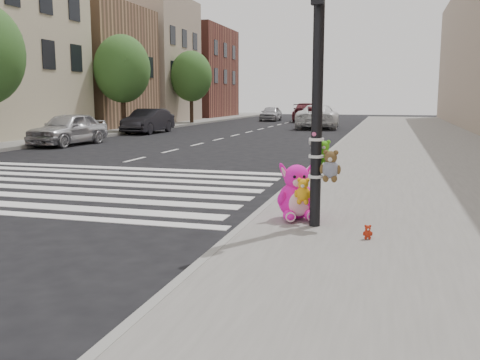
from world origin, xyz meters
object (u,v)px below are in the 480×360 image
at_px(signal_pole, 319,120).
at_px(car_white_near, 318,117).
at_px(red_teddy, 368,232).
at_px(car_silver_far, 68,129).
at_px(pink_bunny, 297,196).
at_px(car_dark_far, 148,121).

height_order(signal_pole, car_white_near, signal_pole).
distance_m(red_teddy, car_silver_far, 18.55).
bearing_deg(car_silver_far, signal_pole, -41.88).
bearing_deg(signal_pole, pink_bunny, 134.92).
xyz_separation_m(pink_bunny, car_silver_far, (-12.05, 12.08, 0.19)).
relative_size(signal_pole, car_dark_far, 0.94).
height_order(pink_bunny, car_white_near, car_white_near).
distance_m(signal_pole, car_silver_far, 17.60).
xyz_separation_m(car_silver_far, car_dark_far, (-0.02, 8.02, -0.00)).
distance_m(signal_pole, red_teddy, 1.78).
bearing_deg(red_teddy, car_dark_far, 110.42).
height_order(red_teddy, car_silver_far, car_silver_far).
bearing_deg(pink_bunny, signal_pole, -66.69).
xyz_separation_m(signal_pole, car_white_near, (-3.64, 27.96, -0.94)).
distance_m(signal_pole, pink_bunny, 1.31).
height_order(signal_pole, pink_bunny, signal_pole).
height_order(pink_bunny, car_silver_far, car_silver_far).
relative_size(signal_pole, pink_bunny, 4.35).
relative_size(pink_bunny, car_dark_far, 0.22).
height_order(car_silver_far, car_white_near, car_white_near).
height_order(signal_pole, car_silver_far, signal_pole).
bearing_deg(car_white_near, signal_pole, 93.60).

